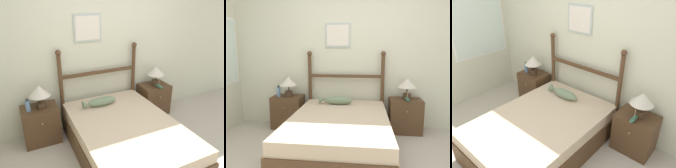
# 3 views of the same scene
# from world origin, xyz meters

# --- Properties ---
(wall_back) EXTENTS (6.40, 0.08, 2.55)m
(wall_back) POSITION_xyz_m (-0.00, 1.73, 1.28)
(wall_back) COLOR beige
(wall_back) RESTS_ON ground_plane
(bed) EXTENTS (1.33, 1.91, 0.48)m
(bed) POSITION_xyz_m (-0.11, 0.69, 0.24)
(bed) COLOR #4C331E
(bed) RESTS_ON ground_plane
(headboard) EXTENTS (1.35, 0.08, 1.34)m
(headboard) POSITION_xyz_m (-0.11, 1.62, 0.75)
(headboard) COLOR #4C331E
(headboard) RESTS_ON ground_plane
(nightstand_left) EXTENTS (0.52, 0.41, 0.56)m
(nightstand_left) POSITION_xyz_m (-1.11, 1.48, 0.28)
(nightstand_left) COLOR #4C331E
(nightstand_left) RESTS_ON ground_plane
(nightstand_right) EXTENTS (0.52, 0.41, 0.56)m
(nightstand_right) POSITION_xyz_m (0.90, 1.48, 0.28)
(nightstand_right) COLOR #4C331E
(nightstand_right) RESTS_ON ground_plane
(table_lamp_left) EXTENTS (0.30, 0.30, 0.34)m
(table_lamp_left) POSITION_xyz_m (-1.08, 1.46, 0.80)
(table_lamp_left) COLOR #422D1E
(table_lamp_left) RESTS_ON nightstand_left
(table_lamp_right) EXTENTS (0.30, 0.30, 0.34)m
(table_lamp_right) POSITION_xyz_m (0.91, 1.48, 0.80)
(table_lamp_right) COLOR #422D1E
(table_lamp_right) RESTS_ON nightstand_right
(bottle) EXTENTS (0.07, 0.07, 0.20)m
(bottle) POSITION_xyz_m (-1.26, 1.43, 0.65)
(bottle) COLOR #668CB2
(bottle) RESTS_ON nightstand_left
(model_boat) EXTENTS (0.06, 0.23, 0.17)m
(model_boat) POSITION_xyz_m (0.90, 1.36, 0.59)
(model_boat) COLOR #386651
(model_boat) RESTS_ON nightstand_right
(fish_pillow) EXTENTS (0.54, 0.16, 0.13)m
(fish_pillow) POSITION_xyz_m (-0.23, 1.30, 0.55)
(fish_pillow) COLOR gray
(fish_pillow) RESTS_ON bed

